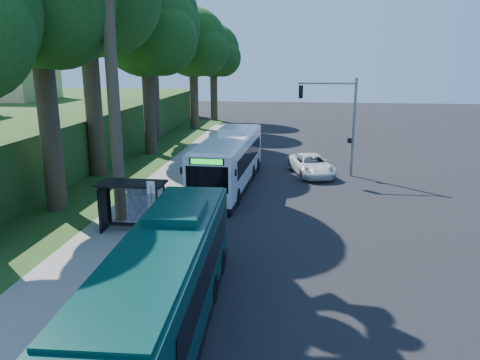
# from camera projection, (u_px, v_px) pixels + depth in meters

# --- Properties ---
(ground) EXTENTS (140.00, 140.00, 0.00)m
(ground) POSITION_uv_depth(u_px,v_px,m) (280.00, 218.00, 24.97)
(ground) COLOR black
(ground) RESTS_ON ground
(sidewalk) EXTENTS (4.50, 70.00, 0.12)m
(sidewalk) POSITION_uv_depth(u_px,v_px,m) (147.00, 212.00, 25.79)
(sidewalk) COLOR gray
(sidewalk) RESTS_ON ground
(red_curb) EXTENTS (0.25, 30.00, 0.13)m
(red_curb) POSITION_uv_depth(u_px,v_px,m) (169.00, 241.00, 21.68)
(red_curb) COLOR maroon
(red_curb) RESTS_ON ground
(grass_verge) EXTENTS (8.00, 70.00, 0.06)m
(grass_verge) POSITION_uv_depth(u_px,v_px,m) (88.00, 186.00, 31.26)
(grass_verge) COLOR #234719
(grass_verge) RESTS_ON ground
(bus_shelter) EXTENTS (3.20, 1.51, 2.55)m
(bus_shelter) POSITION_uv_depth(u_px,v_px,m) (128.00, 196.00, 22.60)
(bus_shelter) COLOR black
(bus_shelter) RESTS_ON ground
(stop_sign_pole) EXTENTS (0.35, 0.06, 3.17)m
(stop_sign_pole) POSITION_uv_depth(u_px,v_px,m) (152.00, 206.00, 20.26)
(stop_sign_pole) COLOR gray
(stop_sign_pole) RESTS_ON ground
(traffic_signal_pole) EXTENTS (4.10, 0.30, 7.00)m
(traffic_signal_pole) POSITION_uv_depth(u_px,v_px,m) (340.00, 115.00, 33.04)
(traffic_signal_pole) COLOR gray
(traffic_signal_pole) RESTS_ON ground
(tree_2) EXTENTS (8.82, 8.40, 15.12)m
(tree_2) POSITION_uv_depth(u_px,v_px,m) (147.00, 31.00, 39.06)
(tree_2) COLOR #382B1E
(tree_2) RESTS_ON ground
(tree_3) EXTENTS (10.08, 9.60, 17.28)m
(tree_3) POSITION_uv_depth(u_px,v_px,m) (152.00, 20.00, 46.60)
(tree_3) COLOR #382B1E
(tree_3) RESTS_ON ground
(tree_4) EXTENTS (8.40, 8.00, 14.14)m
(tree_4) POSITION_uv_depth(u_px,v_px,m) (194.00, 46.00, 54.58)
(tree_4) COLOR #382B1E
(tree_4) RESTS_ON ground
(tree_5) EXTENTS (7.35, 7.00, 12.86)m
(tree_5) POSITION_uv_depth(u_px,v_px,m) (214.00, 53.00, 62.35)
(tree_5) COLOR #382B1E
(tree_5) RESTS_ON ground
(white_bus) EXTENTS (3.27, 12.52, 3.70)m
(white_bus) POSITION_uv_depth(u_px,v_px,m) (229.00, 160.00, 30.78)
(white_bus) COLOR white
(white_bus) RESTS_ON ground
(teal_bus) EXTENTS (2.93, 11.78, 3.49)m
(teal_bus) POSITION_uv_depth(u_px,v_px,m) (166.00, 282.00, 14.12)
(teal_bus) COLOR #093531
(teal_bus) RESTS_ON ground
(pickup) EXTENTS (3.80, 5.81, 1.49)m
(pickup) POSITION_uv_depth(u_px,v_px,m) (312.00, 165.00, 34.14)
(pickup) COLOR silver
(pickup) RESTS_ON ground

